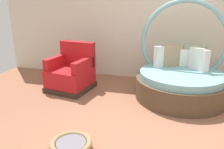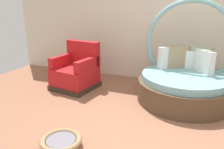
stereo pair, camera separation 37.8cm
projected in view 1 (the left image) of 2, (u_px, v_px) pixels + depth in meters
name	position (u px, v px, depth m)	size (l,w,h in m)	color
ground_plane	(156.00, 140.00, 2.95)	(8.00, 8.00, 0.02)	#936047
back_wall	(170.00, 15.00, 4.82)	(8.00, 0.12, 2.90)	silver
round_daybed	(181.00, 78.00, 4.18)	(1.63, 1.63, 1.78)	brown
red_armchair	(72.00, 73.00, 4.58)	(0.91, 0.91, 0.94)	#38281E
pet_basket	(71.00, 145.00, 2.71)	(0.51, 0.51, 0.13)	#9E7F56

